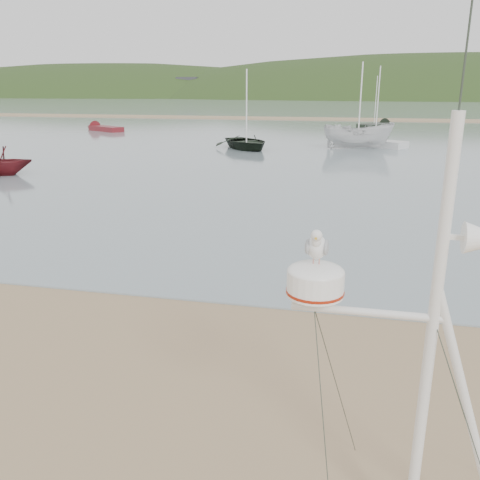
% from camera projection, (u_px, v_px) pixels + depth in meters
% --- Properties ---
extents(ground, '(560.00, 560.00, 0.00)m').
position_uv_depth(ground, '(83.00, 402.00, 7.81)').
color(ground, '#8C7050').
rests_on(ground, ground).
extents(water, '(560.00, 256.00, 0.04)m').
position_uv_depth(water, '(341.00, 105.00, 131.10)').
color(water, gray).
rests_on(water, ground).
extents(sandbar, '(560.00, 7.00, 0.07)m').
position_uv_depth(sandbar, '(328.00, 119.00, 73.17)').
color(sandbar, '#8C7050').
rests_on(sandbar, water).
extents(hill_ridge, '(620.00, 180.00, 80.00)m').
position_uv_depth(hill_ridge, '(387.00, 142.00, 229.22)').
color(hill_ridge, '#1F3214').
rests_on(hill_ridge, ground).
extents(far_cottages, '(294.40, 6.30, 8.00)m').
position_uv_depth(far_cottages, '(355.00, 88.00, 189.10)').
color(far_cottages, white).
rests_on(far_cottages, ground).
extents(mast_rig, '(2.40, 2.57, 5.42)m').
position_uv_depth(mast_rig, '(413.00, 434.00, 5.09)').
color(mast_rig, white).
rests_on(mast_rig, ground).
extents(boat_dark, '(3.58, 3.07, 5.15)m').
position_uv_depth(boat_dark, '(247.00, 114.00, 37.86)').
color(boat_dark, black).
rests_on(boat_dark, water).
extents(boat_red, '(2.54, 2.99, 2.97)m').
position_uv_depth(boat_red, '(0.00, 147.00, 26.92)').
color(boat_red, maroon).
rests_on(boat_red, water).
extents(boat_white, '(2.15, 2.10, 5.22)m').
position_uv_depth(boat_white, '(360.00, 114.00, 37.82)').
color(boat_white, silver).
rests_on(boat_white, water).
extents(sailboat_white_near, '(6.45, 5.08, 6.65)m').
position_uv_depth(sailboat_white_near, '(356.00, 141.00, 41.63)').
color(sailboat_white_near, silver).
rests_on(sailboat_white_near, ground).
extents(dinghy_red_far, '(5.94, 4.34, 1.47)m').
position_uv_depth(dinghy_red_far, '(98.00, 128.00, 55.00)').
color(dinghy_red_far, maroon).
rests_on(dinghy_red_far, ground).
extents(sailboat_dark_mid, '(4.84, 5.92, 6.19)m').
position_uv_depth(sailboat_dark_mid, '(382.00, 125.00, 59.11)').
color(sailboat_dark_mid, black).
rests_on(sailboat_dark_mid, ground).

